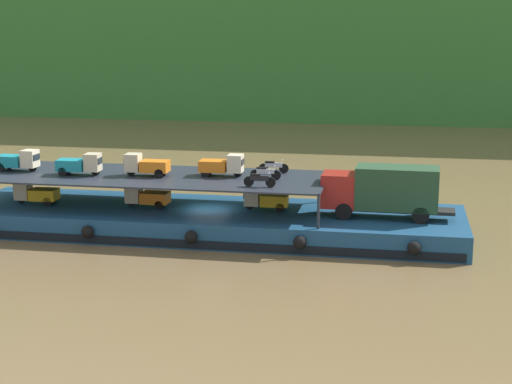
{
  "coord_description": "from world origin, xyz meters",
  "views": [
    {
      "loc": [
        11.71,
        -47.16,
        12.98
      ],
      "look_at": [
        3.0,
        0.0,
        2.7
      ],
      "focal_mm": 56.15,
      "sensor_mm": 36.0,
      "label": 1
    }
  ],
  "objects_px": {
    "mini_truck_upper_stern": "(18,160)",
    "mini_truck_upper_mid": "(80,164)",
    "mini_truck_upper_bow": "(222,165)",
    "motorcycle_upper_centre": "(265,173)",
    "mini_truck_lower_stern": "(36,193)",
    "mini_truck_lower_mid": "(265,199)",
    "mini_truck_upper_fore": "(146,165)",
    "motorcycle_upper_stbd": "(273,166)",
    "mini_truck_lower_aft": "(147,196)",
    "motorcycle_upper_port": "(259,180)",
    "cargo_barge": "(209,221)",
    "covered_lorry": "(383,190)"
  },
  "relations": [
    {
      "from": "mini_truck_lower_stern",
      "to": "mini_truck_lower_aft",
      "type": "bearing_deg",
      "value": 3.27
    },
    {
      "from": "mini_truck_lower_stern",
      "to": "mini_truck_upper_fore",
      "type": "distance_m",
      "value": 7.58
    },
    {
      "from": "cargo_barge",
      "to": "mini_truck_lower_aft",
      "type": "relative_size",
      "value": 11.41
    },
    {
      "from": "mini_truck_upper_bow",
      "to": "motorcycle_upper_centre",
      "type": "relative_size",
      "value": 1.44
    },
    {
      "from": "mini_truck_upper_stern",
      "to": "mini_truck_upper_mid",
      "type": "xyz_separation_m",
      "value": [
        4.5,
        -0.66,
        0.0
      ]
    },
    {
      "from": "cargo_barge",
      "to": "motorcycle_upper_centre",
      "type": "xyz_separation_m",
      "value": [
        3.57,
        0.03,
        3.18
      ]
    },
    {
      "from": "mini_truck_upper_fore",
      "to": "motorcycle_upper_stbd",
      "type": "distance_m",
      "value": 8.01
    },
    {
      "from": "mini_truck_lower_aft",
      "to": "mini_truck_upper_mid",
      "type": "bearing_deg",
      "value": -173.34
    },
    {
      "from": "mini_truck_lower_aft",
      "to": "motorcycle_upper_stbd",
      "type": "xyz_separation_m",
      "value": [
        7.68,
        2.38,
        1.74
      ]
    },
    {
      "from": "mini_truck_lower_aft",
      "to": "motorcycle_upper_stbd",
      "type": "bearing_deg",
      "value": 17.2
    },
    {
      "from": "mini_truck_upper_fore",
      "to": "motorcycle_upper_stbd",
      "type": "bearing_deg",
      "value": 17.33
    },
    {
      "from": "mini_truck_upper_mid",
      "to": "mini_truck_upper_fore",
      "type": "relative_size",
      "value": 1.01
    },
    {
      "from": "motorcycle_upper_stbd",
      "to": "mini_truck_lower_stern",
      "type": "bearing_deg",
      "value": -169.42
    },
    {
      "from": "mini_truck_lower_stern",
      "to": "mini_truck_upper_mid",
      "type": "relative_size",
      "value": 1.0
    },
    {
      "from": "covered_lorry",
      "to": "mini_truck_lower_aft",
      "type": "relative_size",
      "value": 2.87
    },
    {
      "from": "mini_truck_upper_fore",
      "to": "mini_truck_upper_bow",
      "type": "height_order",
      "value": "same"
    },
    {
      "from": "motorcycle_upper_centre",
      "to": "cargo_barge",
      "type": "bearing_deg",
      "value": -179.48
    },
    {
      "from": "mini_truck_upper_mid",
      "to": "mini_truck_upper_fore",
      "type": "bearing_deg",
      "value": 6.49
    },
    {
      "from": "cargo_barge",
      "to": "mini_truck_upper_mid",
      "type": "height_order",
      "value": "mini_truck_upper_mid"
    },
    {
      "from": "cargo_barge",
      "to": "mini_truck_lower_stern",
      "type": "relative_size",
      "value": 11.29
    },
    {
      "from": "mini_truck_lower_mid",
      "to": "mini_truck_upper_stern",
      "type": "height_order",
      "value": "mini_truck_upper_stern"
    },
    {
      "from": "mini_truck_lower_stern",
      "to": "mini_truck_upper_mid",
      "type": "distance_m",
      "value": 3.71
    },
    {
      "from": "motorcycle_upper_centre",
      "to": "motorcycle_upper_stbd",
      "type": "bearing_deg",
      "value": 86.34
    },
    {
      "from": "mini_truck_upper_bow",
      "to": "mini_truck_lower_mid",
      "type": "bearing_deg",
      "value": -3.53
    },
    {
      "from": "mini_truck_upper_mid",
      "to": "mini_truck_lower_aft",
      "type": "bearing_deg",
      "value": 6.66
    },
    {
      "from": "mini_truck_upper_fore",
      "to": "mini_truck_lower_stern",
      "type": "bearing_deg",
      "value": -176.82
    },
    {
      "from": "mini_truck_upper_mid",
      "to": "mini_truck_upper_fore",
      "type": "height_order",
      "value": "same"
    },
    {
      "from": "covered_lorry",
      "to": "mini_truck_lower_aft",
      "type": "bearing_deg",
      "value": 179.58
    },
    {
      "from": "mini_truck_lower_mid",
      "to": "mini_truck_upper_bow",
      "type": "bearing_deg",
      "value": 176.47
    },
    {
      "from": "mini_truck_upper_stern",
      "to": "mini_truck_upper_fore",
      "type": "xyz_separation_m",
      "value": [
        8.67,
        -0.18,
        0.0
      ]
    },
    {
      "from": "covered_lorry",
      "to": "mini_truck_upper_mid",
      "type": "bearing_deg",
      "value": -178.86
    },
    {
      "from": "motorcycle_upper_port",
      "to": "covered_lorry",
      "type": "bearing_deg",
      "value": 15.18
    },
    {
      "from": "mini_truck_upper_stern",
      "to": "mini_truck_upper_fore",
      "type": "relative_size",
      "value": 1.01
    },
    {
      "from": "motorcycle_upper_port",
      "to": "motorcycle_upper_stbd",
      "type": "distance_m",
      "value": 4.42
    },
    {
      "from": "mini_truck_upper_bow",
      "to": "motorcycle_upper_stbd",
      "type": "height_order",
      "value": "mini_truck_upper_bow"
    },
    {
      "from": "cargo_barge",
      "to": "mini_truck_lower_aft",
      "type": "distance_m",
      "value": 4.22
    },
    {
      "from": "mini_truck_upper_fore",
      "to": "motorcycle_upper_stbd",
      "type": "relative_size",
      "value": 1.45
    },
    {
      "from": "mini_truck_lower_stern",
      "to": "mini_truck_upper_fore",
      "type": "xyz_separation_m",
      "value": [
        7.3,
        0.41,
        2.0
      ]
    },
    {
      "from": "mini_truck_upper_bow",
      "to": "mini_truck_lower_aft",
      "type": "bearing_deg",
      "value": -170.54
    },
    {
      "from": "mini_truck_upper_mid",
      "to": "motorcycle_upper_port",
      "type": "relative_size",
      "value": 1.47
    },
    {
      "from": "cargo_barge",
      "to": "motorcycle_upper_port",
      "type": "distance_m",
      "value": 5.28
    },
    {
      "from": "mini_truck_lower_mid",
      "to": "motorcycle_upper_stbd",
      "type": "relative_size",
      "value": 1.47
    },
    {
      "from": "motorcycle_upper_centre",
      "to": "motorcycle_upper_stbd",
      "type": "relative_size",
      "value": 1.0
    },
    {
      "from": "mini_truck_lower_stern",
      "to": "mini_truck_lower_mid",
      "type": "distance_m",
      "value": 14.78
    },
    {
      "from": "cargo_barge",
      "to": "mini_truck_upper_fore",
      "type": "height_order",
      "value": "mini_truck_upper_fore"
    },
    {
      "from": "mini_truck_upper_fore",
      "to": "cargo_barge",
      "type": "bearing_deg",
      "value": 2.11
    },
    {
      "from": "motorcycle_upper_port",
      "to": "mini_truck_upper_fore",
      "type": "bearing_deg",
      "value": 164.92
    },
    {
      "from": "covered_lorry",
      "to": "mini_truck_upper_fore",
      "type": "height_order",
      "value": "mini_truck_upper_fore"
    },
    {
      "from": "motorcycle_upper_port",
      "to": "cargo_barge",
      "type": "bearing_deg",
      "value": 148.86
    },
    {
      "from": "mini_truck_lower_mid",
      "to": "motorcycle_upper_port",
      "type": "bearing_deg",
      "value": -87.97
    }
  ]
}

